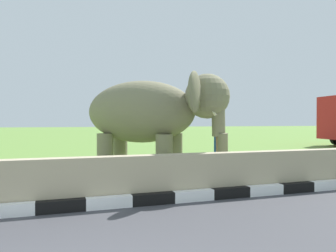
{
  "coord_description": "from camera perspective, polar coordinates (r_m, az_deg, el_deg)",
  "views": [
    {
      "loc": [
        -0.01,
        -3.02,
        1.71
      ],
      "look_at": [
        2.83,
        5.24,
        1.6
      ],
      "focal_mm": 35.36,
      "sensor_mm": 36.0,
      "label": 1
    }
  ],
  "objects": [
    {
      "name": "barrier_parapet",
      "position": [
        7.2,
        -2.51,
        -8.96
      ],
      "size": [
        28.0,
        0.36,
        1.0
      ],
      "primitive_type": "cube",
      "color": "tan",
      "rests_on": "ground_plane"
    },
    {
      "name": "person_handler",
      "position": [
        9.03,
        9.05,
        -4.27
      ],
      "size": [
        0.52,
        0.52,
        1.66
      ],
      "color": "navy",
      "rests_on": "ground_plane"
    },
    {
      "name": "elephant",
      "position": [
        9.01,
        -2.66,
        2.15
      ],
      "size": [
        3.93,
        3.67,
        2.95
      ],
      "color": "#787457",
      "rests_on": "ground_plane"
    },
    {
      "name": "striped_curb",
      "position": [
        6.71,
        -21.9,
        -13.05
      ],
      "size": [
        16.2,
        0.2,
        0.24
      ],
      "color": "white",
      "rests_on": "ground_plane"
    }
  ]
}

